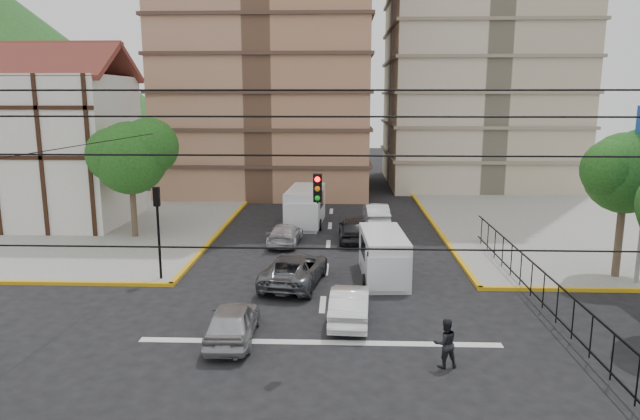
{
  "coord_description": "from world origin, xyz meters",
  "views": [
    {
      "loc": [
        0.75,
        -17.87,
        8.66
      ],
      "look_at": [
        -0.13,
        5.43,
        4.0
      ],
      "focal_mm": 32.0,
      "sensor_mm": 36.0,
      "label": 1
    }
  ],
  "objects_px": {
    "traffic_light_nw": "(158,218)",
    "pedestrian_crosswalk": "(445,343)",
    "van_left_lane": "(305,208)",
    "van_right_lane": "(384,258)",
    "car_white_front_right": "(350,304)",
    "car_silver_front_left": "(233,322)"
  },
  "relations": [
    {
      "from": "car_silver_front_left",
      "to": "pedestrian_crosswalk",
      "type": "distance_m",
      "value": 7.49
    },
    {
      "from": "van_right_lane",
      "to": "van_left_lane",
      "type": "distance_m",
      "value": 12.43
    },
    {
      "from": "car_silver_front_left",
      "to": "car_white_front_right",
      "type": "height_order",
      "value": "car_silver_front_left"
    },
    {
      "from": "traffic_light_nw",
      "to": "pedestrian_crosswalk",
      "type": "height_order",
      "value": "traffic_light_nw"
    },
    {
      "from": "car_silver_front_left",
      "to": "pedestrian_crosswalk",
      "type": "relative_size",
      "value": 2.49
    },
    {
      "from": "van_left_lane",
      "to": "pedestrian_crosswalk",
      "type": "bearing_deg",
      "value": -70.2
    },
    {
      "from": "traffic_light_nw",
      "to": "car_white_front_right",
      "type": "height_order",
      "value": "traffic_light_nw"
    },
    {
      "from": "traffic_light_nw",
      "to": "car_white_front_right",
      "type": "xyz_separation_m",
      "value": [
        8.92,
        -4.51,
        -2.42
      ]
    },
    {
      "from": "van_right_lane",
      "to": "pedestrian_crosswalk",
      "type": "height_order",
      "value": "van_right_lane"
    },
    {
      "from": "traffic_light_nw",
      "to": "pedestrian_crosswalk",
      "type": "relative_size",
      "value": 2.67
    },
    {
      "from": "van_left_lane",
      "to": "pedestrian_crosswalk",
      "type": "relative_size",
      "value": 3.47
    },
    {
      "from": "car_white_front_right",
      "to": "pedestrian_crosswalk",
      "type": "distance_m",
      "value": 4.86
    },
    {
      "from": "van_right_lane",
      "to": "car_silver_front_left",
      "type": "distance_m",
      "value": 9.29
    },
    {
      "from": "traffic_light_nw",
      "to": "van_right_lane",
      "type": "distance_m",
      "value": 10.82
    },
    {
      "from": "car_white_front_right",
      "to": "pedestrian_crosswalk",
      "type": "relative_size",
      "value": 2.54
    },
    {
      "from": "van_right_lane",
      "to": "van_left_lane",
      "type": "height_order",
      "value": "van_left_lane"
    },
    {
      "from": "traffic_light_nw",
      "to": "van_left_lane",
      "type": "xyz_separation_m",
      "value": [
        6.1,
        12.23,
        -1.89
      ]
    },
    {
      "from": "traffic_light_nw",
      "to": "van_right_lane",
      "type": "bearing_deg",
      "value": 3.48
    },
    {
      "from": "car_silver_front_left",
      "to": "pedestrian_crosswalk",
      "type": "xyz_separation_m",
      "value": [
        7.27,
        -1.82,
        0.13
      ]
    },
    {
      "from": "traffic_light_nw",
      "to": "van_right_lane",
      "type": "relative_size",
      "value": 0.87
    },
    {
      "from": "pedestrian_crosswalk",
      "to": "traffic_light_nw",
      "type": "bearing_deg",
      "value": -47.92
    },
    {
      "from": "traffic_light_nw",
      "to": "pedestrian_crosswalk",
      "type": "xyz_separation_m",
      "value": [
        11.95,
        -8.31,
        -2.29
      ]
    }
  ]
}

